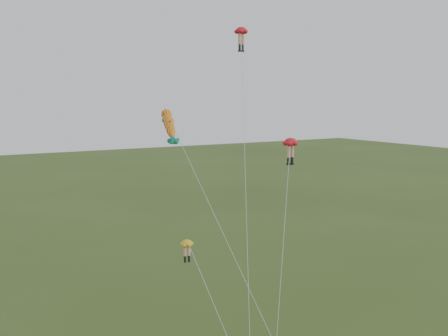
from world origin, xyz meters
TOP-DOWN VIEW (x-y plane):
  - legs_kite_red_high at (7.08, 12.25)m, footprint 8.21×13.87m
  - legs_kite_red_mid at (7.89, 5.93)m, footprint 7.47×8.09m
  - legs_kite_yellow at (-2.57, 3.60)m, footprint 1.13×8.80m
  - fish_kite at (-1.05, 10.09)m, footprint 3.33×14.50m

SIDE VIEW (x-z plane):
  - legs_kite_yellow at x=-2.57m, z-range 3.42..11.72m
  - legs_kite_red_mid at x=7.89m, z-range 6.66..21.56m
  - fish_kite at x=-1.05m, z-range 7.24..24.80m
  - legs_kite_red_high at x=7.08m, z-range 11.18..35.70m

